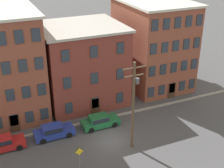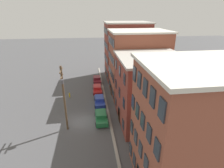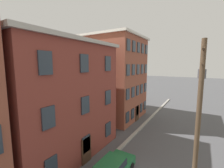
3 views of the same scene
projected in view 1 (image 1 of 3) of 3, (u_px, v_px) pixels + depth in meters
ground_plane at (111, 141)px, 33.99m from camera, size 200.00×200.00×0.00m
kerb_strip at (96, 120)px, 37.69m from camera, size 56.00×0.36×0.16m
apartment_midblock at (2, 64)px, 37.17m from camera, size 9.07×10.93×12.87m
apartment_far at (82, 64)px, 40.77m from camera, size 10.54×9.76×10.23m
apartment_annex at (152, 43)px, 45.29m from camera, size 8.72×11.99×12.32m
car_red at (3, 143)px, 32.34m from camera, size 4.40×1.92×1.43m
car_blue at (53, 131)px, 34.39m from camera, size 4.40×1.92×1.43m
car_green at (100, 121)px, 36.30m from camera, size 4.40×1.92×1.43m
caution_sign at (79, 155)px, 29.29m from camera, size 0.89×0.08×2.42m
utility_pole at (134, 102)px, 30.72m from camera, size 2.40×0.44×9.63m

